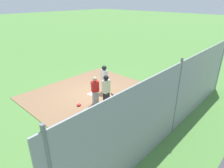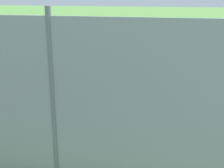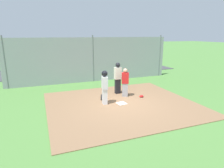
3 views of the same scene
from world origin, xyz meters
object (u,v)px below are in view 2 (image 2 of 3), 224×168
catcher (88,82)px  runner (137,74)px  home_plate (115,97)px  baseball_bat (128,111)px  catcher_mask (71,98)px  umpire (87,84)px

catcher → runner: 1.63m
home_plate → runner: bearing=-18.2°
home_plate → baseball_bat: size_ratio=0.51×
runner → catcher_mask: 2.42m
baseball_bat → catcher: bearing=98.6°
umpire → catcher_mask: 1.75m
runner → baseball_bat: (-0.13, -0.97, -0.94)m
catcher → baseball_bat: bearing=-77.9°
catcher → baseball_bat: (1.31, -0.23, -0.79)m
catcher → baseball_bat: 1.55m
catcher → umpire: umpire is taller
baseball_bat → runner: bearing=11.2°
home_plate → baseball_bat: 1.41m
umpire → baseball_bat: (1.15, 0.44, -0.93)m
home_plate → runner: (0.80, -0.26, 0.96)m
umpire → catcher_mask: bearing=38.6°
catcher → umpire: (0.16, -0.67, 0.14)m
catcher → baseball_bat: size_ratio=1.85×
baseball_bat → catcher_mask: size_ratio=3.57×
home_plate → umpire: bearing=-106.0°
home_plate → catcher: bearing=-122.6°
runner → catcher_mask: runner is taller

